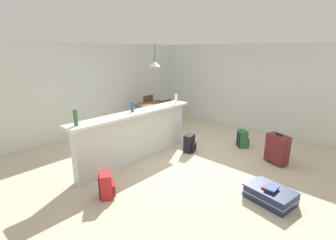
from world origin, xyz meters
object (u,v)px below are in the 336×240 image
dining_chair_near_partition (167,114)px  suitcase_upright_maroon (277,149)px  bottle_blue (132,107)px  book_stack (271,188)px  dining_table (155,106)px  backpack_green (243,139)px  backpack_red (107,185)px  bottle_white (176,99)px  bottle_green (76,117)px  dining_chair_far_side (146,108)px  backpack_black (190,144)px  pendant_lamp (155,64)px  suitcase_flat_navy (270,195)px

dining_chair_near_partition → suitcase_upright_maroon: 3.16m
bottle_blue → book_stack: 2.95m
dining_table → dining_chair_near_partition: 0.59m
backpack_green → book_stack: backpack_green is taller
dining_chair_near_partition → book_stack: dining_chair_near_partition is taller
suitcase_upright_maroon → book_stack: size_ratio=2.53×
backpack_red → bottle_white: bearing=14.6°
dining_chair_near_partition → suitcase_upright_maroon: bearing=-90.6°
bottle_green → suitcase_upright_maroon: bearing=-35.8°
dining_chair_far_side → backpack_green: (0.21, -3.27, -0.31)m
bottle_green → dining_chair_near_partition: size_ratio=0.30×
book_stack → dining_chair_far_side: bearing=70.7°
backpack_black → dining_chair_near_partition: bearing=61.4°
pendant_lamp → suitcase_flat_navy: (-1.48, -4.07, -1.82)m
dining_chair_far_side → pendant_lamp: (-0.13, -0.56, 1.41)m
bottle_white → backpack_green: (1.05, -1.28, -0.99)m
dining_chair_near_partition → book_stack: bearing=-112.7°
pendant_lamp → dining_table: bearing=49.8°
suitcase_upright_maroon → backpack_green: 1.02m
suitcase_upright_maroon → bottle_white: bearing=106.9°
backpack_green → backpack_red: size_ratio=1.00×
suitcase_upright_maroon → suitcase_flat_navy: bearing=-163.8°
dining_table → pendant_lamp: (-0.06, -0.07, 1.28)m
bottle_white → dining_chair_near_partition: 1.35m
dining_table → suitcase_upright_maroon: 3.74m
bottle_white → pendant_lamp: (0.71, 1.44, 0.73)m
backpack_black → backpack_green: same height
backpack_red → book_stack: backpack_red is taller
bottle_white → backpack_black: size_ratio=0.52×
backpack_black → book_stack: bearing=-108.3°
backpack_red → dining_table: bearing=33.7°
dining_table → backpack_red: size_ratio=2.62×
bottle_green → pendant_lamp: pendant_lamp is taller
bottle_green → pendant_lamp: (3.21, 1.37, 0.70)m
suitcase_upright_maroon → dining_chair_far_side: bearing=87.8°
backpack_red → bottle_blue: bearing=32.2°
dining_table → bottle_white: bearing=-117.2°
dining_chair_near_partition → dining_chair_far_side: bearing=82.8°
backpack_red → book_stack: size_ratio=1.58×
dining_chair_far_side → backpack_black: dining_chair_far_side is taller
suitcase_upright_maroon → bottle_green: bearing=144.2°
pendant_lamp → backpack_green: pendant_lamp is taller
dining_chair_far_side → suitcase_flat_navy: dining_chair_far_side is taller
suitcase_flat_navy → backpack_green: bearing=36.9°
dining_chair_near_partition → book_stack: size_ratio=3.51×
suitcase_upright_maroon → backpack_green: size_ratio=1.60×
dining_chair_far_side → backpack_red: bearing=-141.3°
bottle_white → book_stack: (-0.79, -2.64, -0.95)m
bottle_green → book_stack: bearing=-57.7°
suitcase_upright_maroon → backpack_red: bearing=153.0°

